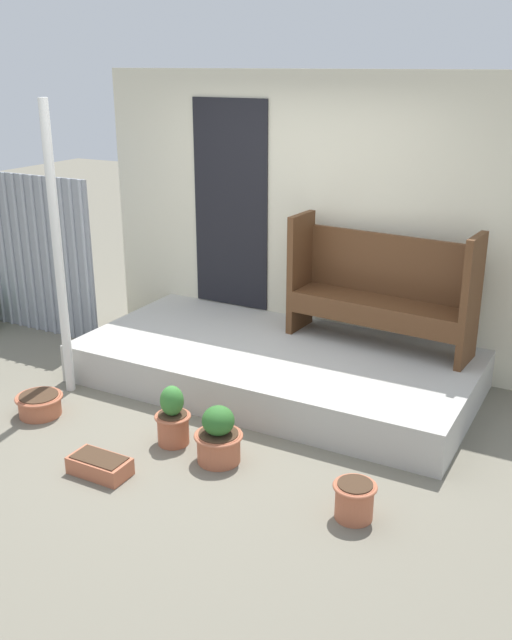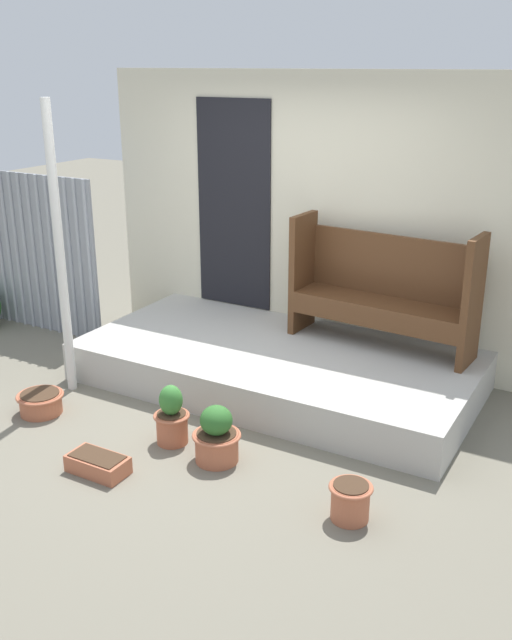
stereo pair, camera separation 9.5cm
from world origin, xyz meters
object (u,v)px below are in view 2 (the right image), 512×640
at_px(flower_pot_far_right, 350,500).
at_px(planter_box_rect, 98,464).
at_px(flower_pot_left, 41,402).
at_px(bench, 384,286).
at_px(flower_pot_right, 217,437).
at_px(support_post, 60,253).
at_px(flower_pot_middle, 172,418).

xyz_separation_m(flower_pot_far_right, planter_box_rect, (-1.70, -0.36, -0.07)).
height_order(flower_pot_left, planter_box_rect, flower_pot_left).
xyz_separation_m(bench, flower_pot_right, (-0.51, -1.87, -0.68)).
bearing_deg(support_post, flower_pot_right, -12.83).
bearing_deg(flower_pot_left, support_post, 103.05).
relative_size(flower_pot_left, flower_pot_middle, 0.82).
xyz_separation_m(bench, flower_pot_far_right, (0.57, -2.05, -0.73)).
distance_m(flower_pot_middle, flower_pot_far_right, 1.52).
relative_size(support_post, flower_pot_left, 6.42).
distance_m(flower_pot_left, flower_pot_middle, 1.20).
bearing_deg(flower_pot_far_right, flower_pot_middle, 171.24).
bearing_deg(flower_pot_left, flower_pot_right, 2.78).
distance_m(support_post, bench, 2.70).
distance_m(support_post, flower_pot_middle, 1.68).
relative_size(flower_pot_right, flower_pot_far_right, 1.54).
bearing_deg(flower_pot_right, planter_box_rect, -139.66).
height_order(flower_pot_left, flower_pot_middle, flower_pot_middle).
distance_m(flower_pot_middle, flower_pot_right, 0.43).
xyz_separation_m(flower_pot_middle, flower_pot_far_right, (1.50, -0.23, -0.07)).
height_order(support_post, bench, support_post).
bearing_deg(planter_box_rect, flower_pot_left, 155.41).
height_order(flower_pot_middle, planter_box_rect, flower_pot_middle).
xyz_separation_m(flower_pot_left, flower_pot_far_right, (2.69, -0.10, 0.04)).
distance_m(flower_pot_right, flower_pot_far_right, 1.09).
bearing_deg(support_post, bench, 33.52).
bearing_deg(flower_pot_left, flower_pot_far_right, -2.06).
height_order(flower_pot_left, flower_pot_right, flower_pot_right).
distance_m(flower_pot_far_right, planter_box_rect, 1.74).
relative_size(bench, flower_pot_far_right, 5.93).
relative_size(bench, flower_pot_right, 3.86).
bearing_deg(flower_pot_far_right, support_post, 168.53).
distance_m(flower_pot_left, flower_pot_far_right, 2.70).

